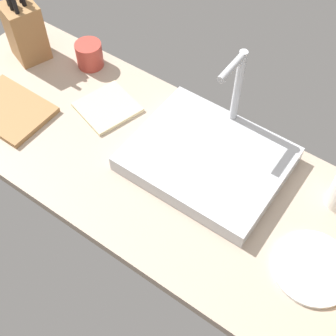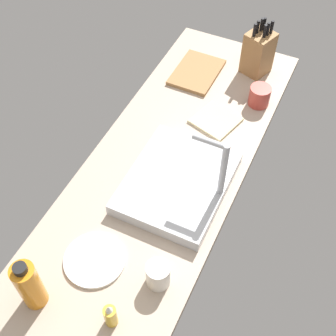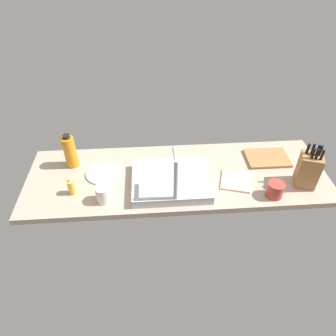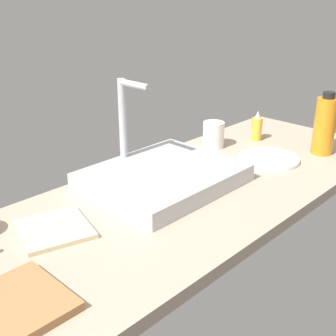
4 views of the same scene
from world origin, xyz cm
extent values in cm
cube|color=tan|center=(0.00, 0.00, 1.75)|extent=(179.36, 59.35, 3.50)
cube|color=#B7BABF|center=(4.88, 8.33, 6.11)|extent=(44.03, 35.71, 5.21)
cylinder|color=#B7BABF|center=(3.57, 24.67, 18.69)|extent=(2.40, 2.40, 30.38)
cylinder|color=#B7BABF|center=(3.57, 18.79, 32.88)|extent=(2.00, 11.77, 2.00)
cylinder|color=#B7BABF|center=(7.07, 24.67, 5.50)|extent=(1.60, 1.60, 4.00)
cylinder|color=gold|center=(60.07, 11.47, 7.92)|extent=(4.06, 4.06, 8.84)
cone|color=silver|center=(60.07, 11.47, 13.74)|extent=(2.23, 2.23, 2.80)
cylinder|color=orange|center=(63.95, -13.69, 13.59)|extent=(7.49, 7.49, 20.18)
cylinder|color=black|center=(63.95, -13.69, 24.78)|extent=(4.12, 4.12, 2.20)
cylinder|color=white|center=(44.51, -4.00, 4.10)|extent=(20.87, 20.87, 1.20)
cube|color=beige|center=(-33.44, 8.71, 4.10)|extent=(20.95, 21.27, 1.20)
cylinder|color=silver|center=(42.06, 18.58, 8.31)|extent=(7.88, 7.88, 9.63)
camera|label=1|loc=(41.86, -63.65, 112.68)|focal=48.94mm
camera|label=2|loc=(98.05, 48.53, 143.05)|focal=48.81mm
camera|label=3|loc=(15.77, 138.27, 125.30)|focal=32.87mm
camera|label=4|loc=(-82.72, -77.79, 60.41)|focal=47.48mm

